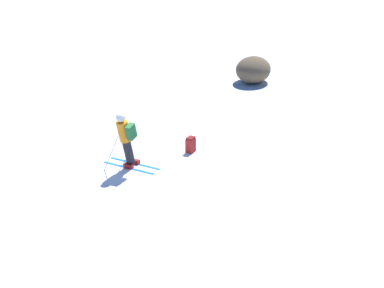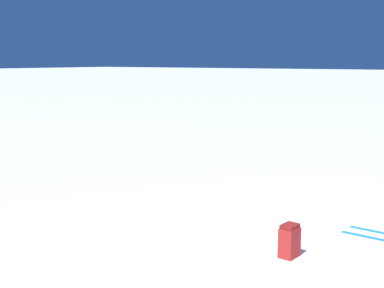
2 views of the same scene
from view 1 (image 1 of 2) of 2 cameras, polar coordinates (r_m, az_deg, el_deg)
name	(u,v)px [view 1 (image 1 of 2)]	position (r m, az deg, el deg)	size (l,w,h in m)	color
ground_plane	(131,167)	(19.21, -5.44, -2.01)	(300.00, 300.00, 0.00)	white
skier	(126,137)	(18.61, -5.90, 0.61)	(1.32, 1.80, 1.87)	#1E7AC6
spare_backpack	(191,145)	(20.02, -0.12, -0.07)	(0.32, 0.24, 0.50)	#AD231E
exposed_boulder_1	(253,70)	(26.93, 5.47, 6.59)	(1.67, 1.42, 1.09)	brown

